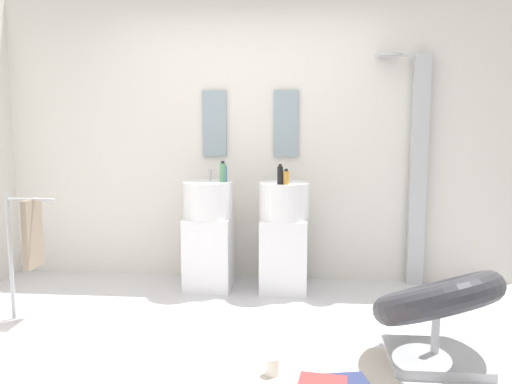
{
  "coord_description": "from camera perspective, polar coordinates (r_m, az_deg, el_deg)",
  "views": [
    {
      "loc": [
        0.48,
        -3.05,
        1.41
      ],
      "look_at": [
        0.15,
        0.55,
        0.95
      ],
      "focal_mm": 35.37,
      "sensor_mm": 36.0,
      "label": 1
    }
  ],
  "objects": [
    {
      "name": "pedestal_sink_left",
      "position": [
        4.44,
        -5.39,
        -4.73
      ],
      "size": [
        0.43,
        0.43,
        1.05
      ],
      "color": "white",
      "rests_on": "ground_plane"
    },
    {
      "name": "ground_plane",
      "position": [
        3.4,
        -3.53,
        -17.63
      ],
      "size": [
        4.8,
        3.6,
        0.04
      ],
      "primitive_type": "cube",
      "color": "silver"
    },
    {
      "name": "pedestal_sink_right",
      "position": [
        4.37,
        3.16,
        -4.9
      ],
      "size": [
        0.43,
        0.43,
        1.05
      ],
      "color": "white",
      "rests_on": "ground_plane"
    },
    {
      "name": "shower_column",
      "position": [
        4.7,
        17.73,
        2.88
      ],
      "size": [
        0.49,
        0.24,
        2.05
      ],
      "color": "#B7BABF",
      "rests_on": "ground_plane"
    },
    {
      "name": "soap_bottle_black",
      "position": [
        4.16,
        2.75,
        1.94
      ],
      "size": [
        0.05,
        0.05,
        0.17
      ],
      "color": "black",
      "rests_on": "pedestal_sink_right"
    },
    {
      "name": "soap_bottle_amber",
      "position": [
        4.15,
        3.43,
        1.66
      ],
      "size": [
        0.05,
        0.05,
        0.13
      ],
      "color": "#C68C38",
      "rests_on": "pedestal_sink_right"
    },
    {
      "name": "magazine_navy",
      "position": [
        2.99,
        9.48,
        -20.47
      ],
      "size": [
        0.33,
        0.23,
        0.03
      ],
      "primitive_type": "cube",
      "rotation": [
        0.0,
        0.0,
        0.2
      ],
      "color": "navy",
      "rests_on": "area_rug"
    },
    {
      "name": "coffee_mug",
      "position": [
        3.04,
        1.84,
        -19.07
      ],
      "size": [
        0.08,
        0.08,
        0.1
      ],
      "primitive_type": "cylinder",
      "color": "white",
      "rests_on": "area_rug"
    },
    {
      "name": "towel_rack",
      "position": [
        4.03,
        -24.28,
        -4.58
      ],
      "size": [
        0.37,
        0.22,
        0.95
      ],
      "color": "#B7BABF",
      "rests_on": "ground_plane"
    },
    {
      "name": "area_rug",
      "position": [
        3.05,
        4.46,
        -20.16
      ],
      "size": [
        1.15,
        0.84,
        0.01
      ],
      "primitive_type": "cube",
      "color": "beige",
      "rests_on": "ground_plane"
    },
    {
      "name": "vanity_mirror_left",
      "position": [
        4.7,
        -4.73,
        7.7
      ],
      "size": [
        0.22,
        0.03,
        0.6
      ],
      "primitive_type": "cube",
      "color": "#8C9EA8"
    },
    {
      "name": "vanity_mirror_right",
      "position": [
        4.63,
        3.41,
        7.72
      ],
      "size": [
        0.22,
        0.03,
        0.6
      ],
      "primitive_type": "cube",
      "color": "#8C9EA8"
    },
    {
      "name": "lounge_chair",
      "position": [
        3.27,
        19.75,
        -12.08
      ],
      "size": [
        1.1,
        1.1,
        0.65
      ],
      "color": "#B7BABF",
      "rests_on": "ground_plane"
    },
    {
      "name": "soap_bottle_blue",
      "position": [
        4.38,
        -3.66,
        2.12
      ],
      "size": [
        0.06,
        0.06,
        0.16
      ],
      "color": "#4C72B7",
      "rests_on": "pedestal_sink_left"
    },
    {
      "name": "soap_bottle_green",
      "position": [
        4.36,
        -3.78,
        2.25
      ],
      "size": [
        0.05,
        0.05,
        0.18
      ],
      "color": "#59996B",
      "rests_on": "pedestal_sink_left"
    },
    {
      "name": "rear_partition",
      "position": [
        4.72,
        -0.6,
        5.92
      ],
      "size": [
        4.8,
        0.1,
        2.6
      ],
      "primitive_type": "cube",
      "color": "silver",
      "rests_on": "ground_plane"
    }
  ]
}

